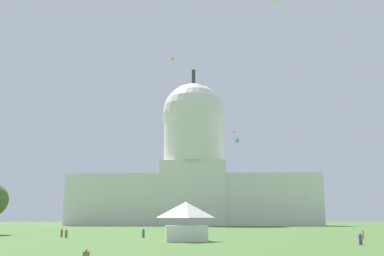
% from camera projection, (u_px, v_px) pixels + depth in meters
% --- Properties ---
extents(capitol_building, '(114.11, 29.63, 74.35)m').
position_uv_depth(capitol_building, '(194.00, 172.00, 212.84)').
color(capitol_building, silver).
rests_on(capitol_building, ground_plane).
extents(event_tent, '(7.05, 7.07, 5.79)m').
position_uv_depth(event_tent, '(186.00, 221.00, 68.60)').
color(event_tent, white).
rests_on(event_tent, ground_plane).
extents(person_tan_back_left, '(0.48, 0.48, 1.50)m').
position_uv_depth(person_tan_back_left, '(363.00, 235.00, 76.31)').
color(person_tan_back_left, tan).
rests_on(person_tan_back_left, ground_plane).
extents(person_purple_mid_right, '(0.61, 0.61, 1.52)m').
position_uv_depth(person_purple_mid_right, '(360.00, 240.00, 58.81)').
color(person_purple_mid_right, '#703D93').
rests_on(person_purple_mid_right, ground_plane).
extents(person_olive_lawn_far_left, '(0.64, 0.64, 1.51)m').
position_uv_depth(person_olive_lawn_far_left, '(66.00, 234.00, 79.89)').
color(person_olive_lawn_far_left, olive).
rests_on(person_olive_lawn_far_left, ground_plane).
extents(person_grey_front_right, '(0.53, 0.53, 1.49)m').
position_uv_depth(person_grey_front_right, '(192.00, 234.00, 79.27)').
color(person_grey_front_right, gray).
rests_on(person_grey_front_right, ground_plane).
extents(person_teal_edge_east, '(0.65, 0.65, 1.57)m').
position_uv_depth(person_teal_edge_east, '(143.00, 234.00, 80.90)').
color(person_teal_edge_east, '#1E757A').
rests_on(person_teal_edge_east, ground_plane).
extents(person_red_near_tree_west, '(0.44, 0.44, 1.57)m').
position_uv_depth(person_red_near_tree_west, '(62.00, 233.00, 82.68)').
color(person_red_near_tree_west, red).
rests_on(person_red_near_tree_west, ground_plane).
extents(kite_yellow_high, '(0.91, 0.92, 3.05)m').
position_uv_depth(kite_yellow_high, '(173.00, 59.00, 140.24)').
color(kite_yellow_high, yellow).
extents(kite_green_mid, '(1.14, 1.30, 3.57)m').
position_uv_depth(kite_green_mid, '(233.00, 135.00, 126.98)').
color(kite_green_mid, green).
extents(kite_cyan_high, '(1.59, 1.56, 3.43)m').
position_uv_depth(kite_cyan_high, '(237.00, 140.00, 190.81)').
color(kite_cyan_high, '#33BCDB').
extents(kite_violet_low, '(1.61, 1.12, 0.21)m').
position_uv_depth(kite_violet_low, '(303.00, 201.00, 167.72)').
color(kite_violet_low, purple).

